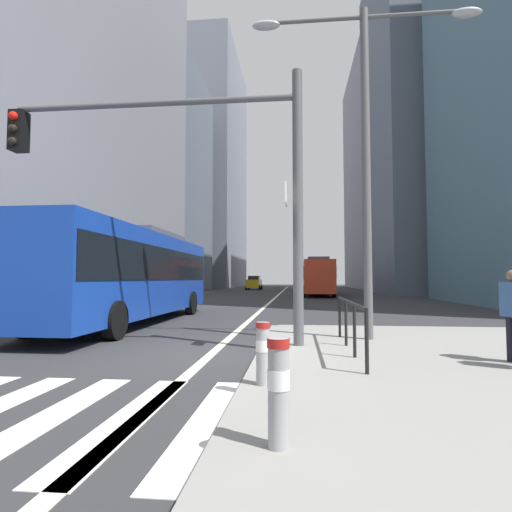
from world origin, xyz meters
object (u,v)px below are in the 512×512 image
(traffic_signal_gantry, at_px, (194,163))
(city_bus_red_distant, at_px, (305,277))
(sedan_white_oncoming, at_px, (57,293))
(bollard_left, at_px, (263,350))
(bollard_front, at_px, (278,386))
(city_bus_blue_oncoming, at_px, (131,271))
(city_bus_red_receding, at_px, (317,276))
(car_oncoming_mid, at_px, (254,283))
(car_receding_near, at_px, (315,283))
(street_lamp_post, at_px, (366,124))

(traffic_signal_gantry, bearing_deg, city_bus_red_distant, 86.13)
(sedan_white_oncoming, bearing_deg, bollard_left, -47.20)
(bollard_front, bearing_deg, city_bus_blue_oncoming, 119.05)
(city_bus_blue_oncoming, bearing_deg, city_bus_red_distant, 81.22)
(bollard_front, bearing_deg, city_bus_red_receding, 86.60)
(city_bus_red_receding, height_order, traffic_signal_gantry, traffic_signal_gantry)
(car_oncoming_mid, bearing_deg, bollard_front, -83.72)
(city_bus_blue_oncoming, height_order, sedan_white_oncoming, city_bus_blue_oncoming)
(car_oncoming_mid, relative_size, bollard_left, 5.34)
(sedan_white_oncoming, bearing_deg, bollard_front, -51.47)
(city_bus_red_distant, relative_size, traffic_signal_gantry, 1.56)
(traffic_signal_gantry, height_order, bollard_left, traffic_signal_gantry)
(bollard_left, bearing_deg, sedan_white_oncoming, 132.80)
(bollard_front, bearing_deg, sedan_white_oncoming, 128.53)
(city_bus_blue_oncoming, relative_size, bollard_left, 13.86)
(city_bus_red_receding, bearing_deg, traffic_signal_gantry, -98.14)
(city_bus_blue_oncoming, height_order, city_bus_red_distant, same)
(city_bus_red_receding, xyz_separation_m, bollard_left, (-2.32, -32.12, -1.22))
(city_bus_red_distant, bearing_deg, car_receding_near, -84.48)
(traffic_signal_gantry, bearing_deg, city_bus_blue_oncoming, 125.51)
(city_bus_red_distant, bearing_deg, traffic_signal_gantry, -93.87)
(car_receding_near, xyz_separation_m, bollard_left, (-2.54, -42.90, -0.38))
(street_lamp_post, height_order, bollard_left, street_lamp_post)
(bollard_left, bearing_deg, street_lamp_post, 63.59)
(car_oncoming_mid, bearing_deg, city_bus_red_distant, 16.97)
(city_bus_red_distant, bearing_deg, car_oncoming_mid, -163.03)
(city_bus_red_receding, height_order, street_lamp_post, street_lamp_post)
(city_bus_red_receding, xyz_separation_m, car_oncoming_mid, (-7.84, 18.76, -0.85))
(sedan_white_oncoming, distance_m, bollard_front, 15.13)
(city_bus_blue_oncoming, distance_m, traffic_signal_gantry, 6.53)
(traffic_signal_gantry, distance_m, bollard_front, 6.62)
(city_bus_blue_oncoming, distance_m, bollard_left, 9.88)
(sedan_white_oncoming, bearing_deg, city_bus_blue_oncoming, -23.58)
(city_bus_red_distant, xyz_separation_m, car_oncoming_mid, (-7.08, -2.16, -0.84))
(car_oncoming_mid, bearing_deg, city_bus_blue_oncoming, -89.79)
(city_bus_red_distant, bearing_deg, city_bus_red_receding, -87.92)
(city_bus_blue_oncoming, relative_size, sedan_white_oncoming, 2.64)
(street_lamp_post, bearing_deg, bollard_left, -116.41)
(bollard_left, bearing_deg, car_oncoming_mid, 96.19)
(city_bus_red_distant, height_order, street_lamp_post, street_lamp_post)
(sedan_white_oncoming, relative_size, bollard_front, 4.79)
(city_bus_blue_oncoming, xyz_separation_m, city_bus_red_receding, (7.68, 23.91, 0.00))
(city_bus_red_receding, xyz_separation_m, car_receding_near, (0.22, 10.78, -0.85))
(city_bus_red_receding, distance_m, traffic_signal_gantry, 29.27)
(car_receding_near, bearing_deg, city_bus_blue_oncoming, -102.83)
(car_receding_near, xyz_separation_m, street_lamp_post, (-0.41, -38.61, 4.29))
(bollard_front, bearing_deg, car_oncoming_mid, 96.28)
(sedan_white_oncoming, distance_m, traffic_signal_gantry, 10.35)
(city_bus_red_receding, xyz_separation_m, bollard_front, (-2.02, -34.10, -1.18))
(traffic_signal_gantry, distance_m, bollard_left, 5.12)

